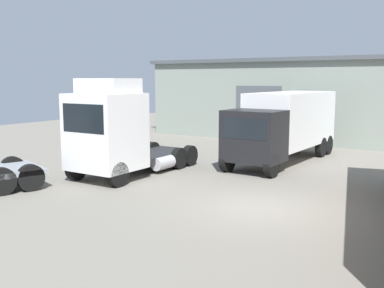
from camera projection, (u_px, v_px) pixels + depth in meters
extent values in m
plane|color=slate|center=(259.00, 208.00, 14.14)|extent=(60.00, 60.00, 0.00)
cube|color=gray|center=(376.00, 103.00, 27.99)|extent=(29.92, 6.32, 5.12)
cube|color=#474C51|center=(379.00, 59.00, 27.61)|extent=(30.42, 6.82, 0.25)
cube|color=#4C5156|center=(258.00, 114.00, 29.07)|extent=(3.20, 0.08, 3.60)
cube|color=silver|center=(106.00, 131.00, 17.71)|extent=(2.52, 2.42, 2.99)
cube|color=silver|center=(108.00, 86.00, 17.62)|extent=(2.11, 1.70, 0.60)
cube|color=black|center=(83.00, 118.00, 16.65)|extent=(2.10, 0.10, 1.08)
cube|color=#232326|center=(153.00, 155.00, 20.44)|extent=(2.03, 3.71, 0.24)
cylinder|color=#B2B2B7|center=(163.00, 163.00, 19.43)|extent=(0.57, 1.10, 0.56)
cylinder|color=black|center=(117.00, 174.00, 16.84)|extent=(0.31, 0.96, 0.96)
cylinder|color=black|center=(76.00, 168.00, 18.01)|extent=(0.31, 0.96, 0.96)
cylinder|color=black|center=(179.00, 158.00, 20.24)|extent=(0.31, 0.96, 0.96)
cylinder|color=black|center=(141.00, 154.00, 21.42)|extent=(0.31, 0.96, 0.96)
cylinder|color=black|center=(190.00, 156.00, 20.99)|extent=(0.31, 0.96, 0.96)
cylinder|color=black|center=(152.00, 151.00, 22.17)|extent=(0.31, 0.96, 0.96)
cube|color=black|center=(254.00, 136.00, 19.22)|extent=(2.45, 1.96, 2.20)
cube|color=black|center=(244.00, 129.00, 18.42)|extent=(2.02, 0.13, 0.88)
cube|color=silver|center=(291.00, 118.00, 22.49)|extent=(2.56, 6.35, 2.61)
cylinder|color=black|center=(272.00, 165.00, 18.42)|extent=(0.33, 1.03, 1.03)
cylinder|color=black|center=(227.00, 160.00, 19.60)|extent=(0.33, 1.03, 1.03)
cylinder|color=black|center=(321.00, 147.00, 23.39)|extent=(0.33, 1.03, 1.03)
cylinder|color=black|center=(283.00, 144.00, 24.57)|extent=(0.33, 1.03, 1.03)
cylinder|color=black|center=(327.00, 145.00, 24.20)|extent=(0.33, 1.03, 1.03)
cylinder|color=black|center=(290.00, 142.00, 25.38)|extent=(0.33, 1.03, 1.03)
cylinder|color=black|center=(2.00, 182.00, 15.61)|extent=(0.59, 1.02, 0.98)
cylinder|color=black|center=(31.00, 178.00, 16.22)|extent=(0.59, 1.02, 0.98)
cylinder|color=black|center=(13.00, 169.00, 17.85)|extent=(0.59, 1.02, 0.98)
cone|color=#665B4C|center=(122.00, 136.00, 26.24)|extent=(2.87, 2.87, 1.42)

